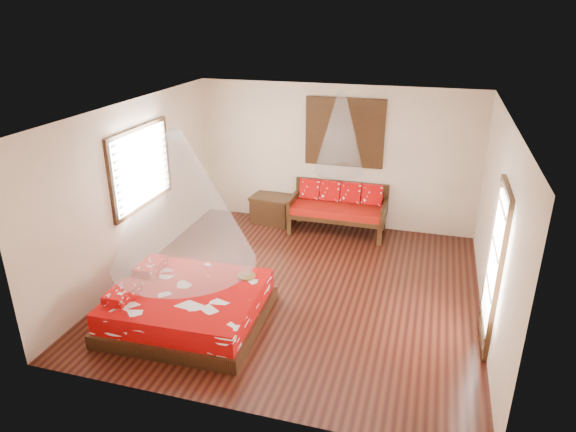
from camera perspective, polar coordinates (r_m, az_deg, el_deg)
The scene contains 10 objects.
room at distance 7.59m, azimuth 1.21°, elevation 1.16°, with size 5.54×5.54×2.84m.
bed at distance 7.42m, azimuth -11.11°, elevation -9.76°, with size 2.12×1.93×0.64m.
daybed at distance 10.05m, azimuth 5.63°, elevation 1.11°, with size 1.86×0.83×0.96m.
storage_chest at distance 10.50m, azimuth -1.75°, elevation 0.78°, with size 0.87×0.67×0.56m.
shutter_panel at distance 9.95m, azimuth 6.30°, elevation 9.19°, with size 1.52×0.06×1.32m.
window_left at distance 8.72m, azimuth -15.95°, elevation 5.20°, with size 0.10×1.74×1.34m.
glazed_door at distance 7.01m, azimuth 21.88°, elevation -5.40°, with size 0.08×1.02×2.16m.
wine_tray at distance 7.48m, azimuth -4.66°, elevation -6.37°, with size 0.26×0.26×0.21m.
mosquito_net_main at distance 6.71m, azimuth -11.97°, elevation 1.87°, with size 1.92×1.92×1.80m, color white.
mosquito_net_daybed at distance 9.48m, azimuth 5.81°, elevation 9.18°, with size 0.93×0.93×1.50m, color white.
Camera 1 is at (1.82, -6.84, 4.14)m, focal length 32.00 mm.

